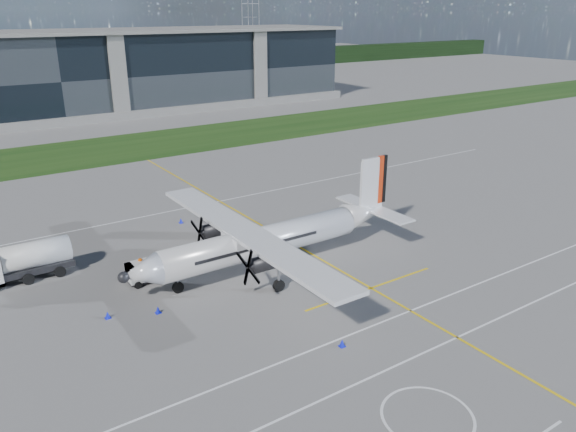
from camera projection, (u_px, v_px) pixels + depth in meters
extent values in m
plane|color=slate|center=(124.00, 162.00, 75.51)|extent=(400.00, 400.00, 0.00)
cube|color=#16360E|center=(106.00, 150.00, 81.71)|extent=(400.00, 18.00, 0.04)
cube|color=black|center=(48.00, 77.00, 103.97)|extent=(120.00, 20.00, 15.00)
cube|color=black|center=(0.00, 73.00, 152.12)|extent=(400.00, 6.00, 6.00)
cube|color=yellow|center=(258.00, 223.00, 53.79)|extent=(0.20, 70.00, 0.01)
cube|color=white|center=(424.00, 353.00, 33.57)|extent=(90.00, 0.15, 0.01)
imported|color=#F25907|center=(141.00, 268.00, 42.25)|extent=(0.70, 0.91, 2.08)
cone|color=#0D15DD|center=(181.00, 221.00, 53.85)|extent=(0.36, 0.36, 0.50)
cone|color=#0D15DD|center=(158.00, 310.00, 37.90)|extent=(0.36, 0.36, 0.50)
cone|color=#0D15DD|center=(108.00, 315.00, 37.26)|extent=(0.36, 0.36, 0.50)
cone|color=#0D15DD|center=(342.00, 343.00, 34.14)|extent=(0.36, 0.36, 0.50)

